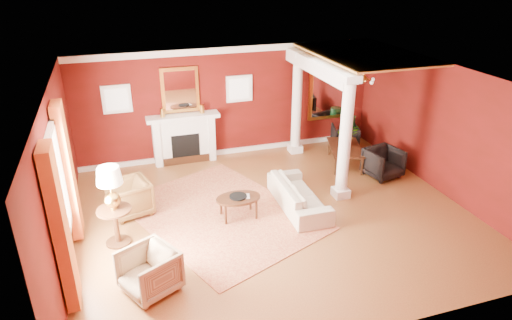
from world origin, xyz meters
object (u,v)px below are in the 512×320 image
object	(u,v)px
armchair_stripe	(149,269)
coffee_table	(238,199)
dining_table	(346,151)
armchair_leopard	(129,196)
side_table	(111,193)
sofa	(299,191)

from	to	relation	value
armchair_stripe	coffee_table	size ratio (longest dim) A/B	0.89
dining_table	armchair_stripe	bearing A→B (deg)	140.89
armchair_leopard	side_table	distance (m)	1.27
armchair_stripe	dining_table	xyz separation A→B (m)	(5.35, 3.42, -0.02)
sofa	side_table	world-z (taller)	side_table
coffee_table	side_table	xyz separation A→B (m)	(-2.43, -0.20, 0.66)
coffee_table	armchair_leopard	bearing A→B (deg)	158.59
armchair_stripe	dining_table	size ratio (longest dim) A/B	0.59
sofa	dining_table	bearing A→B (deg)	-48.97
coffee_table	dining_table	bearing A→B (deg)	26.36
armchair_leopard	coffee_table	xyz separation A→B (m)	(2.13, -0.83, 0.01)
armchair_stripe	side_table	world-z (taller)	side_table
sofa	armchair_stripe	distance (m)	3.77
armchair_stripe	coffee_table	distance (m)	2.65
side_table	sofa	bearing A→B (deg)	3.11
sofa	side_table	size ratio (longest dim) A/B	1.27
armchair_stripe	coffee_table	world-z (taller)	armchair_stripe
side_table	dining_table	bearing A→B (deg)	17.87
armchair_stripe	dining_table	bearing A→B (deg)	95.17
sofa	armchair_stripe	bearing A→B (deg)	119.27
armchair_stripe	armchair_leopard	bearing A→B (deg)	155.78
armchair_stripe	side_table	xyz separation A→B (m)	(-0.45, 1.55, 0.67)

